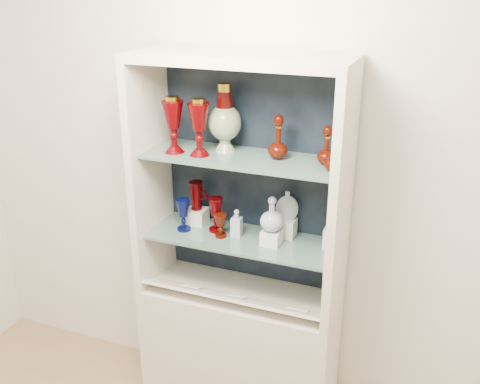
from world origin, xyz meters
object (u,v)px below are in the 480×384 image
at_px(ruby_decanter_b, 327,144).
at_px(pedestal_lamp_right, 199,127).
at_px(ruby_decanter_a, 278,134).
at_px(cameo_medallion, 334,217).
at_px(clear_square_bottle, 237,223).
at_px(pedestal_lamp_left, 173,125).
at_px(ruby_goblet_tall, 216,214).
at_px(enamel_urn, 225,118).
at_px(flat_flask, 287,205).
at_px(ruby_goblet_small, 221,226).
at_px(lidded_bowl, 334,160).
at_px(clear_round_decanter, 272,215).
at_px(ruby_pitcher, 196,196).
at_px(cobalt_goblet, 183,215).

bearing_deg(ruby_decanter_b, pedestal_lamp_right, -172.36).
bearing_deg(ruby_decanter_a, cameo_medallion, 5.68).
relative_size(pedestal_lamp_right, clear_square_bottle, 1.86).
height_order(pedestal_lamp_left, ruby_goblet_tall, pedestal_lamp_left).
bearing_deg(ruby_decanter_a, enamel_urn, 174.85).
bearing_deg(flat_flask, ruby_decanter_a, -142.17).
distance_m(pedestal_lamp_right, ruby_goblet_small, 0.50).
xyz_separation_m(pedestal_lamp_right, ruby_decanter_a, (0.36, 0.08, -0.02)).
height_order(pedestal_lamp_right, lidded_bowl, pedestal_lamp_right).
xyz_separation_m(ruby_decanter_b, ruby_goblet_tall, (-0.54, -0.00, -0.42)).
height_order(ruby_goblet_small, clear_square_bottle, clear_square_bottle).
xyz_separation_m(ruby_decanter_b, cameo_medallion, (0.05, 0.03, -0.36)).
bearing_deg(clear_round_decanter, cameo_medallion, 14.65).
bearing_deg(flat_flask, lidded_bowl, -52.61).
height_order(flat_flask, cameo_medallion, flat_flask).
xyz_separation_m(ruby_pitcher, clear_round_decanter, (0.44, -0.09, -0.00)).
relative_size(lidded_bowl, ruby_goblet_small, 0.79).
bearing_deg(clear_round_decanter, ruby_pitcher, 168.73).
xyz_separation_m(pedestal_lamp_right, clear_round_decanter, (0.35, 0.03, -0.40)).
distance_m(pedestal_lamp_right, ruby_decanter_a, 0.37).
relative_size(ruby_decanter_b, clear_round_decanter, 1.12).
bearing_deg(ruby_goblet_small, clear_square_bottle, 25.34).
bearing_deg(cobalt_goblet, ruby_pitcher, 73.81).
relative_size(pedestal_lamp_left, ruby_decanter_a, 1.15).
bearing_deg(ruby_decanter_a, ruby_goblet_tall, -178.70).
height_order(clear_round_decanter, cameo_medallion, clear_round_decanter).
relative_size(ruby_goblet_tall, clear_square_bottle, 1.24).
bearing_deg(pedestal_lamp_left, flat_flask, 15.46).
xyz_separation_m(ruby_goblet_small, ruby_pitcher, (-0.18, 0.10, 0.10)).
bearing_deg(clear_round_decanter, clear_square_bottle, 174.15).
bearing_deg(ruby_decanter_b, clear_round_decanter, -169.44).
relative_size(flat_flask, clear_round_decanter, 0.93).
bearing_deg(ruby_goblet_tall, lidded_bowl, -6.63).
bearing_deg(ruby_pitcher, lidded_bowl, -14.82).
bearing_deg(ruby_goblet_small, ruby_pitcher, 150.24).
xyz_separation_m(enamel_urn, ruby_decanter_a, (0.27, -0.02, -0.05)).
height_order(pedestal_lamp_right, ruby_decanter_a, pedestal_lamp_right).
relative_size(clear_round_decanter, cameo_medallion, 1.48).
height_order(ruby_decanter_a, ruby_goblet_small, ruby_decanter_a).
distance_m(lidded_bowl, clear_square_bottle, 0.61).
distance_m(lidded_bowl, cameo_medallion, 0.33).
bearing_deg(flat_flask, cameo_medallion, -30.99).
bearing_deg(ruby_pitcher, ruby_decanter_a, -10.86).
xyz_separation_m(pedestal_lamp_left, lidded_bowl, (0.76, 0.01, -0.09)).
height_order(ruby_goblet_small, ruby_pitcher, ruby_pitcher).
distance_m(ruby_pitcher, clear_round_decanter, 0.44).
bearing_deg(ruby_decanter_a, lidded_bowl, -15.37).
relative_size(lidded_bowl, clear_round_decanter, 0.57).
bearing_deg(clear_square_bottle, ruby_decanter_a, 8.01).
distance_m(ruby_decanter_a, cobalt_goblet, 0.66).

